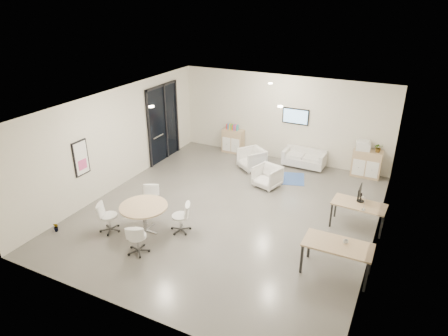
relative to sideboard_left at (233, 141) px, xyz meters
name	(u,v)px	position (x,y,z in m)	size (l,w,h in m)	color
room_shell	(230,161)	(1.90, -4.26, 1.14)	(9.60, 10.60, 4.80)	#55534E
glass_door	(163,121)	(-2.05, -1.75, 1.04)	(0.09, 1.90, 2.85)	black
artwork	(81,158)	(-2.07, -5.86, 1.08)	(0.05, 0.54, 1.04)	black
wall_tv	(296,116)	(2.40, 0.20, 1.29)	(0.98, 0.06, 0.58)	black
ceiling_spots	(237,98)	(1.70, -3.43, 2.72)	(3.14, 4.14, 0.03)	#FFEAC6
sideboard_left	(233,141)	(0.00, 0.00, 0.00)	(0.82, 0.43, 0.93)	tan
sideboard_right	(367,164)	(5.09, -0.02, 0.02)	(0.96, 0.46, 0.96)	tan
books	(232,127)	(-0.04, 0.00, 0.58)	(0.48, 0.14, 0.22)	red
printer	(363,145)	(4.89, -0.01, 0.65)	(0.52, 0.45, 0.33)	white
loveseat	(304,159)	(2.95, -0.14, -0.16)	(1.51, 0.78, 0.56)	silver
blue_rug	(282,178)	(2.55, -1.44, -0.46)	(1.53, 1.02, 0.01)	#2D4D8B
armchair_left	(252,158)	(1.31, -1.20, -0.04)	(0.82, 0.76, 0.84)	silver
armchair_right	(267,176)	(2.31, -2.28, -0.07)	(0.77, 0.72, 0.79)	silver
desk_rear	(359,206)	(5.38, -3.50, 0.19)	(1.42, 0.77, 0.72)	tan
desk_front	(338,247)	(5.28, -5.73, 0.25)	(1.52, 0.77, 0.79)	tan
monitor	(360,193)	(5.34, -3.35, 0.50)	(0.20, 0.50, 0.44)	black
round_table	(144,209)	(0.33, -6.23, 0.23)	(1.27, 1.27, 0.77)	tan
meeting_chairs	(145,218)	(0.33, -6.23, -0.05)	(2.48, 2.48, 0.82)	white
plant_cabinet	(378,149)	(5.39, -0.02, 0.62)	(0.29, 0.32, 0.25)	#3F7F3F
plant_floor	(57,229)	(-1.80, -7.32, -0.40)	(0.15, 0.27, 0.12)	#3F7F3F
cup	(346,241)	(5.42, -5.62, 0.38)	(0.11, 0.09, 0.11)	white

